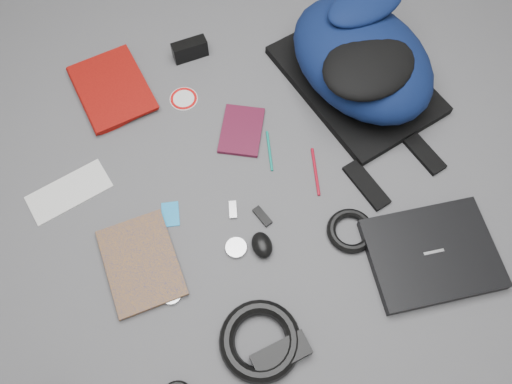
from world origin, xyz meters
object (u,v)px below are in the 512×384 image
object	(u,v)px
laptop	(432,254)
comic_book	(107,275)
mouse	(262,245)
backpack	(362,58)
compact_camera	(190,50)
dvd_case	(242,130)
power_brick	(281,355)
textbook_red	(81,102)

from	to	relation	value
laptop	comic_book	world-z (taller)	laptop
mouse	backpack	bearing A→B (deg)	43.45
comic_book	compact_camera	distance (m)	0.75
backpack	dvd_case	world-z (taller)	backpack
power_brick	dvd_case	bearing A→B (deg)	72.95
laptop	textbook_red	size ratio (longest dim) A/B	1.19
laptop	dvd_case	bearing A→B (deg)	130.26
laptop	power_brick	distance (m)	0.47
compact_camera	power_brick	distance (m)	0.96
dvd_case	mouse	xyz separation A→B (m)	(-0.04, -0.36, 0.01)
backpack	mouse	xyz separation A→B (m)	(-0.43, -0.44, -0.09)
comic_book	backpack	bearing A→B (deg)	20.37
backpack	power_brick	size ratio (longest dim) A/B	3.85
backpack	mouse	bearing A→B (deg)	-151.03
laptop	compact_camera	xyz separation A→B (m)	(-0.46, 0.83, 0.01)
textbook_red	dvd_case	xyz separation A→B (m)	(0.44, -0.23, -0.01)
laptop	mouse	size ratio (longest dim) A/B	4.39
backpack	comic_book	xyz separation A→B (m)	(-0.84, -0.41, -0.10)
backpack	compact_camera	xyz separation A→B (m)	(-0.47, 0.24, -0.08)
backpack	dvd_case	xyz separation A→B (m)	(-0.39, -0.08, -0.11)
backpack	textbook_red	distance (m)	0.85
laptop	mouse	distance (m)	0.45
dvd_case	textbook_red	bearing A→B (deg)	176.72
dvd_case	mouse	bearing A→B (deg)	-72.89
comic_book	dvd_case	bearing A→B (deg)	30.74
comic_book	dvd_case	distance (m)	0.56
textbook_red	dvd_case	distance (m)	0.50
laptop	textbook_red	bearing A→B (deg)	141.80
comic_book	compact_camera	world-z (taller)	compact_camera
power_brick	laptop	bearing A→B (deg)	6.12
dvd_case	compact_camera	size ratio (longest dim) A/B	1.51
laptop	compact_camera	world-z (taller)	compact_camera
laptop	power_brick	world-z (taller)	power_brick
backpack	comic_book	size ratio (longest dim) A/B	2.17
laptop	dvd_case	xyz separation A→B (m)	(-0.38, 0.51, -0.01)
dvd_case	power_brick	bearing A→B (deg)	-72.93
dvd_case	compact_camera	xyz separation A→B (m)	(-0.08, 0.32, 0.02)
backpack	dvd_case	size ratio (longest dim) A/B	3.26
textbook_red	backpack	bearing A→B (deg)	-22.13
laptop	dvd_case	distance (m)	0.63
dvd_case	power_brick	xyz separation A→B (m)	(-0.08, -0.64, 0.01)
laptop	comic_book	bearing A→B (deg)	171.54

